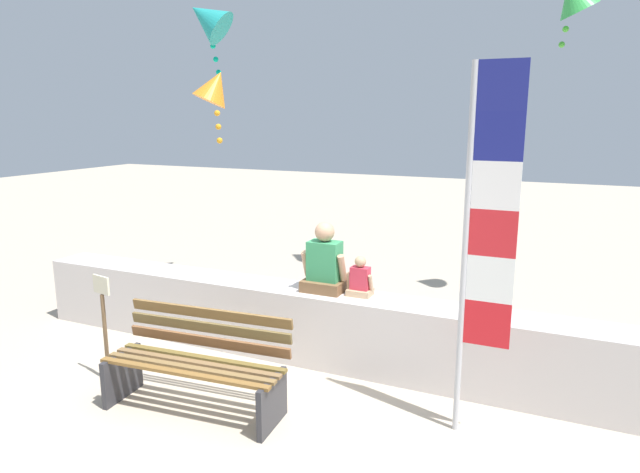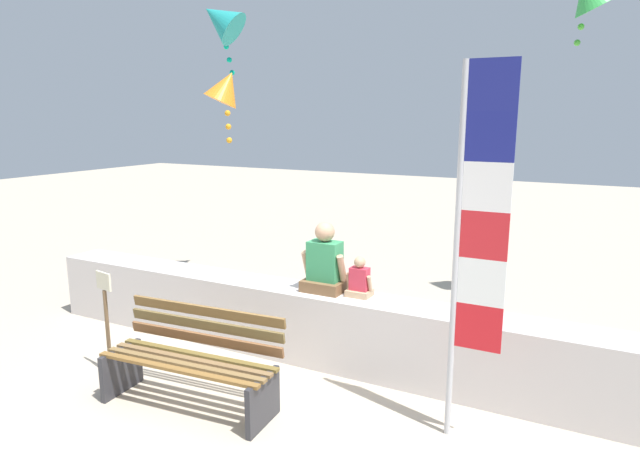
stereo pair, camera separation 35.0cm
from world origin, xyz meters
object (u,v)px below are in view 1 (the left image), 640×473
Objects in this scene: kite_orange at (215,87)px; person_child at (360,280)px; person_adult at (325,264)px; flag_banner at (483,228)px; sign_post at (104,319)px; kite_teal at (207,18)px; park_bench at (198,365)px.

person_child is at bearing -27.80° from kite_orange.
person_adult is 1.77× the size of person_child.
flag_banner is 2.75× the size of sign_post.
flag_banner is (1.73, -0.83, 0.69)m from person_adult.
kite_teal is at bearing 148.89° from flag_banner.
person_child is at bearing 0.06° from person_adult.
kite_teal is (-2.65, 1.82, 2.91)m from person_adult.
kite_teal reaches higher than sign_post.
park_bench is at bearing -113.88° from person_adult.
flag_banner is at bearing -32.00° from person_child.
person_adult is 2.29m from sign_post.
kite_teal reaches higher than person_child.
kite_orange is at bearing -47.63° from kite_teal.
person_child is 4.68m from kite_teal.
kite_orange is at bearing 120.27° from park_bench.
sign_post is at bearing 177.35° from park_bench.
park_bench is 0.56× the size of flag_banner.
sign_post is at bearing -147.89° from person_child.
park_bench is 2.29× the size of person_adult.
park_bench is 1.70m from person_adult.
person_adult is at bearing -31.82° from kite_orange.
park_bench is at bearing -58.05° from kite_teal.
flag_banner reaches higher than sign_post.
park_bench is 1.18m from sign_post.
person_child is 0.40× the size of kite_orange.
park_bench is 4.05× the size of person_child.
flag_banner is at bearing -29.22° from kite_orange.
sign_post is at bearing -142.41° from person_adult.
person_adult is at bearing 154.45° from flag_banner.
person_adult is 0.66× the size of kite_teal.
person_child reaches higher than park_bench.
person_child is 0.38× the size of sign_post.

